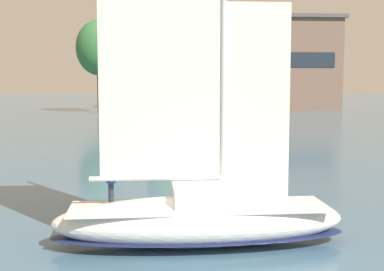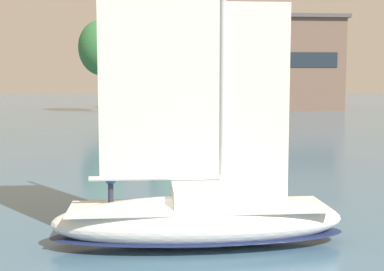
{
  "view_description": "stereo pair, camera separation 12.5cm",
  "coord_description": "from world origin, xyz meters",
  "px_view_note": "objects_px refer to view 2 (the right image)",
  "views": [
    {
      "loc": [
        -1.97,
        -19.05,
        6.1
      ],
      "look_at": [
        0.0,
        3.0,
        3.74
      ],
      "focal_mm": 50.0,
      "sensor_mm": 36.0,
      "label": 1
    },
    {
      "loc": [
        -1.85,
        -19.06,
        6.1
      ],
      "look_at": [
        0.0,
        3.0,
        3.74
      ],
      "focal_mm": 50.0,
      "sensor_mm": 36.0,
      "label": 2
    }
  ],
  "objects_px": {
    "tree_shore_center": "(101,48)",
    "sailboat_main": "(199,214)",
    "tree_shore_left": "(166,52)",
    "sailboat_moored_mid_channel": "(150,121)"
  },
  "relations": [
    {
      "from": "sailboat_main",
      "to": "sailboat_moored_mid_channel",
      "type": "xyz_separation_m",
      "value": [
        -1.54,
        48.43,
        -0.4
      ]
    },
    {
      "from": "tree_shore_left",
      "to": "sailboat_main",
      "type": "bearing_deg",
      "value": -91.19
    },
    {
      "from": "tree_shore_left",
      "to": "sailboat_main",
      "type": "relative_size",
      "value": 1.03
    },
    {
      "from": "tree_shore_left",
      "to": "tree_shore_center",
      "type": "distance_m",
      "value": 11.86
    },
    {
      "from": "tree_shore_left",
      "to": "sailboat_moored_mid_channel",
      "type": "height_order",
      "value": "tree_shore_left"
    },
    {
      "from": "tree_shore_left",
      "to": "sailboat_moored_mid_channel",
      "type": "distance_m",
      "value": 29.99
    },
    {
      "from": "sailboat_moored_mid_channel",
      "to": "tree_shore_center",
      "type": "bearing_deg",
      "value": 105.77
    },
    {
      "from": "tree_shore_left",
      "to": "sailboat_main",
      "type": "height_order",
      "value": "tree_shore_left"
    },
    {
      "from": "tree_shore_center",
      "to": "tree_shore_left",
      "type": "bearing_deg",
      "value": -10.02
    },
    {
      "from": "tree_shore_center",
      "to": "sailboat_main",
      "type": "distance_m",
      "value": 79.92
    }
  ]
}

